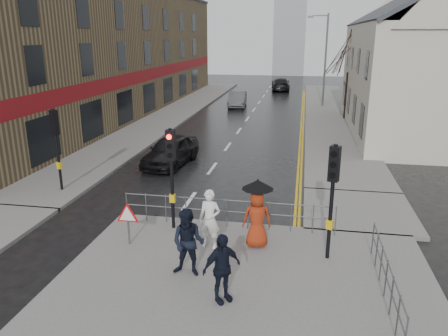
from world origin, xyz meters
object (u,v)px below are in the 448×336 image
at_px(car_parked, 171,151).
at_px(pedestrian_with_umbrella, 257,211).
at_px(pedestrian_d, 222,268).
at_px(pedestrian_a, 210,219).
at_px(car_mid, 237,99).
at_px(pedestrian_b, 188,243).

bearing_deg(car_parked, pedestrian_with_umbrella, -50.38).
height_order(pedestrian_d, car_parked, pedestrian_d).
xyz_separation_m(pedestrian_a, car_parked, (-3.90, 8.73, -0.32)).
distance_m(car_parked, car_mid, 19.08).
bearing_deg(pedestrian_a, car_parked, 121.64).
bearing_deg(pedestrian_with_umbrella, pedestrian_b, -128.85).
distance_m(pedestrian_a, pedestrian_with_umbrella, 1.44).
height_order(pedestrian_a, pedestrian_b, pedestrian_b).
distance_m(pedestrian_d, car_mid, 30.80).
bearing_deg(pedestrian_b, pedestrian_a, 86.06).
relative_size(pedestrian_b, car_mid, 0.44).
relative_size(pedestrian_with_umbrella, car_parked, 0.49).
distance_m(pedestrian_with_umbrella, pedestrian_d, 3.08).
bearing_deg(car_mid, pedestrian_d, -86.05).
distance_m(pedestrian_b, car_mid, 29.64).
relative_size(pedestrian_b, pedestrian_d, 1.07).
bearing_deg(car_parked, pedestrian_a, -58.50).
height_order(pedestrian_with_umbrella, car_parked, pedestrian_with_umbrella).
bearing_deg(pedestrian_b, pedestrian_with_umbrella, 54.78).
bearing_deg(pedestrian_d, car_parked, 70.19).
distance_m(pedestrian_with_umbrella, car_mid, 27.89).
bearing_deg(pedestrian_a, pedestrian_d, -64.55).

